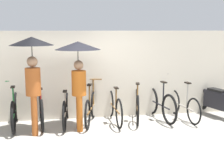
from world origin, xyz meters
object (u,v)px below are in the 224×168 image
parked_bicycle_7 (160,104)px  parked_bicycle_8 (183,105)px  parked_bicycle_3 (66,109)px  parked_bicycle_2 (41,109)px  parked_bicycle_5 (114,107)px  parked_bicycle_4 (91,108)px  pedestrian_center (78,60)px  parked_bicycle_1 (15,111)px  motorcycle (217,101)px  pedestrian_leading (32,60)px  parked_bicycle_6 (137,104)px

parked_bicycle_7 → parked_bicycle_8: parked_bicycle_8 is taller
parked_bicycle_7 → parked_bicycle_3: bearing=83.4°
parked_bicycle_2 → parked_bicycle_5: (1.76, -0.07, -0.01)m
parked_bicycle_4 → pedestrian_center: (-0.30, -0.40, 1.20)m
parked_bicycle_4 → parked_bicycle_8: 2.34m
parked_bicycle_2 → parked_bicycle_3: size_ratio=1.02×
parked_bicycle_1 → parked_bicycle_4: size_ratio=1.08×
motorcycle → parked_bicycle_1: bearing=73.9°
parked_bicycle_4 → parked_bicycle_7: size_ratio=0.93×
parked_bicycle_3 → pedestrian_leading: (-0.69, -0.53, 1.25)m
pedestrian_leading → parked_bicycle_1: bearing=131.7°
parked_bicycle_8 → pedestrian_leading: pedestrian_leading is taller
parked_bicycle_7 → motorcycle: (1.53, -0.04, 0.02)m
parked_bicycle_5 → pedestrian_leading: 2.30m
parked_bicycle_7 → pedestrian_center: 2.43m
parked_bicycle_2 → motorcycle: size_ratio=0.91×
parked_bicycle_2 → parked_bicycle_5: 1.76m
parked_bicycle_2 → parked_bicycle_3: parked_bicycle_3 is taller
parked_bicycle_5 → parked_bicycle_7: size_ratio=1.02×
parked_bicycle_4 → pedestrian_center: bearing=156.9°
parked_bicycle_3 → pedestrian_center: size_ratio=0.90×
parked_bicycle_5 → motorcycle: 2.70m
parked_bicycle_1 → parked_bicycle_8: size_ratio=1.04×
motorcycle → parked_bicycle_4: bearing=74.1°
parked_bicycle_8 → motorcycle: size_ratio=0.84×
parked_bicycle_4 → parked_bicycle_3: bearing=102.1°
parked_bicycle_1 → parked_bicycle_6: 2.94m
pedestrian_leading → pedestrian_center: bearing=4.2°
parked_bicycle_5 → parked_bicycle_1: bearing=89.9°
parked_bicycle_1 → parked_bicycle_6: parked_bicycle_6 is taller
parked_bicycle_7 → motorcycle: 1.53m
parked_bicycle_7 → parked_bicycle_6: bearing=79.8°
parked_bicycle_2 → parked_bicycle_6: (2.35, 0.01, 0.01)m
parked_bicycle_3 → pedestrian_leading: size_ratio=0.86×
parked_bicycle_8 → parked_bicycle_6: bearing=78.9°
parked_bicycle_4 → pedestrian_leading: pedestrian_leading is taller
pedestrian_center → parked_bicycle_5: bearing=25.3°
parked_bicycle_5 → pedestrian_center: pedestrian_center is taller
parked_bicycle_3 → parked_bicycle_8: (2.93, -0.03, -0.01)m
parked_bicycle_4 → parked_bicycle_6: (1.17, 0.10, 0.03)m
parked_bicycle_3 → pedestrian_leading: bearing=133.2°
parked_bicycle_7 → motorcycle: size_ratio=0.87×
parked_bicycle_3 → parked_bicycle_8: 2.93m
parked_bicycle_8 → pedestrian_leading: (-3.62, -0.50, 1.25)m
parked_bicycle_8 → pedestrian_leading: size_ratio=0.81×
parked_bicycle_4 → parked_bicycle_7: (1.76, 0.08, 0.02)m
parked_bicycle_3 → parked_bicycle_6: parked_bicycle_6 is taller
parked_bicycle_2 → parked_bicycle_7: size_ratio=1.05×
pedestrian_center → motorcycle: bearing=7.0°
parked_bicycle_8 → motorcycle: parked_bicycle_8 is taller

